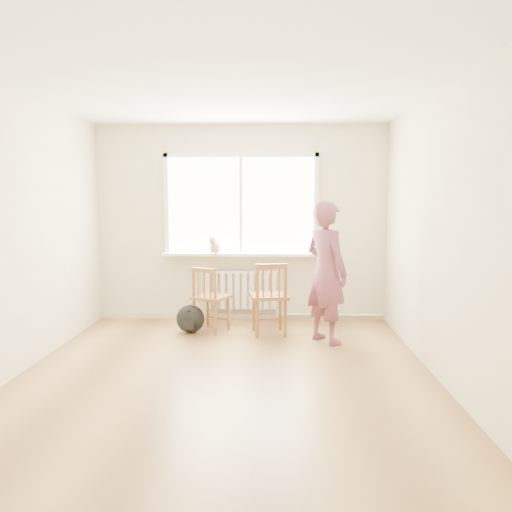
# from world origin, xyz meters

# --- Properties ---
(floor) EXTENTS (4.50, 4.50, 0.00)m
(floor) POSITION_xyz_m (0.00, 0.00, 0.00)
(floor) COLOR #A87E44
(floor) RESTS_ON ground
(ceiling) EXTENTS (4.50, 4.50, 0.00)m
(ceiling) POSITION_xyz_m (0.00, 0.00, 2.70)
(ceiling) COLOR white
(ceiling) RESTS_ON back_wall
(back_wall) EXTENTS (4.00, 0.01, 2.70)m
(back_wall) POSITION_xyz_m (0.00, 2.25, 1.35)
(back_wall) COLOR beige
(back_wall) RESTS_ON ground
(window) EXTENTS (2.12, 0.05, 1.42)m
(window) POSITION_xyz_m (0.00, 2.22, 1.66)
(window) COLOR white
(window) RESTS_ON back_wall
(windowsill) EXTENTS (2.15, 0.22, 0.04)m
(windowsill) POSITION_xyz_m (0.00, 2.14, 0.93)
(windowsill) COLOR white
(windowsill) RESTS_ON back_wall
(radiator) EXTENTS (1.00, 0.12, 0.55)m
(radiator) POSITION_xyz_m (0.00, 2.16, 0.44)
(radiator) COLOR white
(radiator) RESTS_ON back_wall
(heating_pipe) EXTENTS (1.40, 0.04, 0.04)m
(heating_pipe) POSITION_xyz_m (1.25, 2.19, 0.08)
(heating_pipe) COLOR silver
(heating_pipe) RESTS_ON back_wall
(baseboard) EXTENTS (4.00, 0.03, 0.08)m
(baseboard) POSITION_xyz_m (0.00, 2.23, 0.04)
(baseboard) COLOR beige
(baseboard) RESTS_ON ground
(chair_left) EXTENTS (0.54, 0.53, 0.84)m
(chair_left) POSITION_xyz_m (-0.36, 1.52, 0.42)
(chair_left) COLOR olive
(chair_left) RESTS_ON floor
(chair_right) EXTENTS (0.52, 0.50, 0.91)m
(chair_right) POSITION_xyz_m (0.41, 1.41, 0.46)
(chair_right) COLOR olive
(chair_right) RESTS_ON floor
(person) EXTENTS (0.69, 0.73, 1.67)m
(person) POSITION_xyz_m (1.07, 1.15, 0.83)
(person) COLOR #CC4466
(person) RESTS_ON floor
(cat) EXTENTS (0.22, 0.38, 0.26)m
(cat) POSITION_xyz_m (-0.34, 2.06, 1.05)
(cat) COLOR #CDB88B
(cat) RESTS_ON windowsill
(backpack) EXTENTS (0.39, 0.31, 0.36)m
(backpack) POSITION_xyz_m (-0.60, 1.48, 0.18)
(backpack) COLOR black
(backpack) RESTS_ON floor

